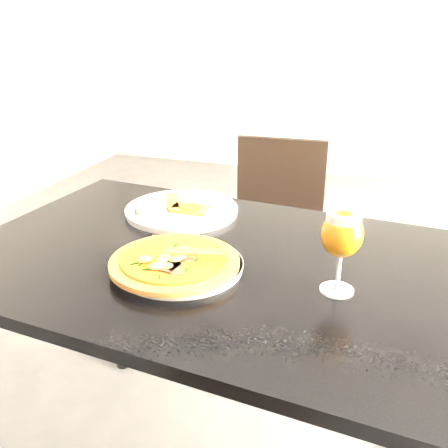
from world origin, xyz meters
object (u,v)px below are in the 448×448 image
at_px(chair_far, 274,234).
at_px(dining_table, 207,287).
at_px(pizza, 175,261).
at_px(beer_glass, 342,235).

bearing_deg(chair_far, dining_table, -92.01).
bearing_deg(pizza, chair_far, 89.07).
xyz_separation_m(dining_table, beer_glass, (0.32, -0.07, 0.22)).
height_order(dining_table, beer_glass, beer_glass).
xyz_separation_m(dining_table, chair_far, (-0.02, 0.82, -0.20)).
height_order(pizza, beer_glass, beer_glass).
relative_size(dining_table, pizza, 4.28).
bearing_deg(pizza, beer_glass, 4.42).
relative_size(chair_far, beer_glass, 4.63).
height_order(dining_table, chair_far, chair_far).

